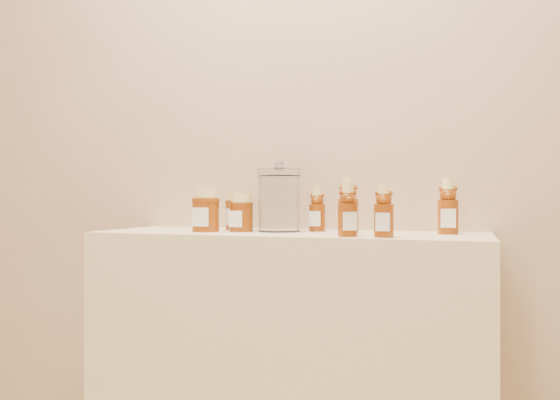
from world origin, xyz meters
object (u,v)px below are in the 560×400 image
(bear_bottle_front_left, at_px, (347,206))
(honey_jar_left, at_px, (206,210))
(display_table, at_px, (288,377))
(bear_bottle_back_left, at_px, (317,206))
(glass_canister, at_px, (279,197))

(bear_bottle_front_left, height_order, honey_jar_left, bear_bottle_front_left)
(display_table, relative_size, bear_bottle_back_left, 7.46)
(bear_bottle_back_left, relative_size, bear_bottle_front_left, 0.95)
(display_table, xyz_separation_m, glass_canister, (-0.04, 0.03, 0.56))
(display_table, bearing_deg, bear_bottle_back_left, 45.74)
(bear_bottle_front_left, bearing_deg, honey_jar_left, 146.01)
(honey_jar_left, bearing_deg, glass_canister, 15.63)
(bear_bottle_front_left, bearing_deg, bear_bottle_back_left, 99.55)
(honey_jar_left, height_order, glass_canister, glass_canister)
(glass_canister, bearing_deg, display_table, -36.65)
(display_table, distance_m, bear_bottle_front_left, 0.59)
(bear_bottle_back_left, xyz_separation_m, bear_bottle_front_left, (0.14, -0.21, 0.00))
(display_table, distance_m, glass_canister, 0.56)
(honey_jar_left, relative_size, glass_canister, 0.65)
(bear_bottle_back_left, bearing_deg, glass_canister, -154.31)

